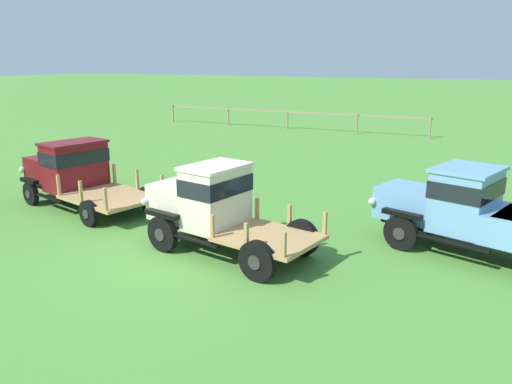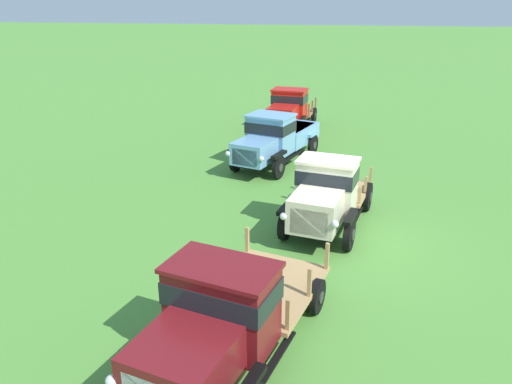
{
  "view_description": "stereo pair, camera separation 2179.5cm",
  "coord_description": "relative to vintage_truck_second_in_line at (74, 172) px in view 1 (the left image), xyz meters",
  "views": [
    {
      "loc": [
        6.56,
        -9.56,
        4.64
      ],
      "look_at": [
        0.64,
        2.69,
        1.0
      ],
      "focal_mm": 35.0,
      "sensor_mm": 36.0,
      "label": 1
    },
    {
      "loc": [
        -12.86,
        0.19,
        6.35
      ],
      "look_at": [
        0.64,
        2.69,
        1.0
      ],
      "focal_mm": 35.0,
      "sensor_mm": 36.0,
      "label": 2
    }
  ],
  "objects": [
    {
      "name": "vintage_truck_far_side",
      "position": [
        12.22,
        0.82,
        0.03
      ],
      "size": [
        5.65,
        3.27,
        2.13
      ],
      "color": "black",
      "rests_on": "ground"
    },
    {
      "name": "ground_plane",
      "position": [
        5.74,
        -2.17,
        -1.07
      ],
      "size": [
        240.0,
        240.0,
        0.0
      ],
      "primitive_type": "plane",
      "color": "#518E38"
    },
    {
      "name": "vintage_truck_midrow_center",
      "position": [
        6.16,
        -1.52,
        0.06
      ],
      "size": [
        4.85,
        2.68,
        2.17
      ],
      "color": "black",
      "rests_on": "ground"
    },
    {
      "name": "vintage_truck_second_in_line",
      "position": [
        0.0,
        0.0,
        0.0
      ],
      "size": [
        5.7,
        3.28,
        2.08
      ],
      "color": "black",
      "rests_on": "ground"
    },
    {
      "name": "paddock_fence",
      "position": [
        -0.55,
        19.75,
        -0.09
      ],
      "size": [
        18.78,
        0.4,
        1.3
      ],
      "color": "#997F60",
      "rests_on": "ground"
    }
  ]
}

